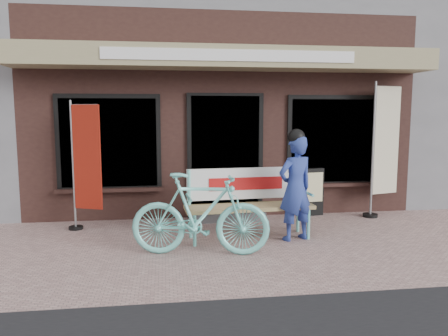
{
  "coord_description": "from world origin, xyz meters",
  "views": [
    {
      "loc": [
        -1.07,
        -5.63,
        1.87
      ],
      "look_at": [
        -0.2,
        0.7,
        1.05
      ],
      "focal_mm": 35.0,
      "sensor_mm": 36.0,
      "label": 1
    }
  ],
  "objects": [
    {
      "name": "nobori_red",
      "position": [
        -2.31,
        1.39,
        1.06
      ],
      "size": [
        0.6,
        0.34,
        2.06
      ],
      "rotation": [
        0.0,
        0.0,
        -0.38
      ],
      "color": "gray",
      "rests_on": "ground"
    },
    {
      "name": "person",
      "position": [
        0.81,
        0.43,
        0.8
      ],
      "size": [
        0.65,
        0.54,
        1.63
      ],
      "rotation": [
        0.0,
        0.0,
        0.34
      ],
      "color": "navy",
      "rests_on": "ground"
    },
    {
      "name": "storefront",
      "position": [
        0.0,
        4.96,
        2.99
      ],
      "size": [
        7.0,
        6.77,
        6.0
      ],
      "color": "black",
      "rests_on": "ground"
    },
    {
      "name": "bench",
      "position": [
        0.16,
        0.68,
        0.61
      ],
      "size": [
        1.93,
        0.61,
        1.03
      ],
      "rotation": [
        0.0,
        0.0,
        0.07
      ],
      "color": "#6FDACF",
      "rests_on": "ground"
    },
    {
      "name": "nobori_cream",
      "position": [
        2.82,
        1.67,
        1.24
      ],
      "size": [
        0.71,
        0.32,
        2.4
      ],
      "rotation": [
        0.0,
        0.0,
        0.26
      ],
      "color": "gray",
      "rests_on": "ground"
    },
    {
      "name": "bicycle",
      "position": [
        -0.62,
        -0.07,
        0.55
      ],
      "size": [
        1.88,
        0.84,
        1.09
      ],
      "primitive_type": "imported",
      "rotation": [
        0.0,
        0.0,
        1.39
      ],
      "color": "#6FDACF",
      "rests_on": "ground"
    },
    {
      "name": "ground",
      "position": [
        0.0,
        0.0,
        0.0
      ],
      "size": [
        70.0,
        70.0,
        0.0
      ],
      "primitive_type": "plane",
      "color": "tan",
      "rests_on": "ground"
    },
    {
      "name": "menu_stand",
      "position": [
        1.57,
        1.85,
        0.44
      ],
      "size": [
        0.44,
        0.16,
        0.87
      ],
      "rotation": [
        0.0,
        0.0,
        0.15
      ],
      "color": "black",
      "rests_on": "ground"
    }
  ]
}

